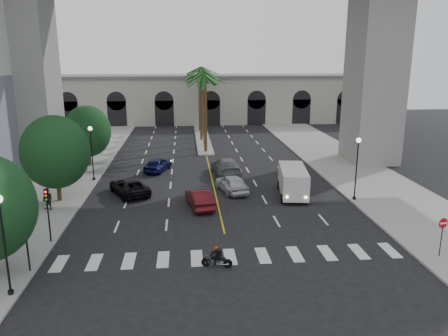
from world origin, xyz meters
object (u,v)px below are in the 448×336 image
at_px(car_d, 226,166).
at_px(lamp_post_left_near, 3,237).
at_px(lamp_post_left_far, 92,149).
at_px(do_not_enter_sign, 442,229).
at_px(traffic_signal_far, 47,206).
at_px(motorcycle_rider, 218,258).
at_px(car_e, 158,164).
at_px(traffic_signal_near, 25,231).
at_px(cargo_van, 293,181).
at_px(car_c, 129,186).
at_px(car_b, 200,198).
at_px(car_a, 232,183).
at_px(pedestrian_b, 48,199).
at_px(lamp_post_right, 357,163).
at_px(pedestrian_a, 11,234).

bearing_deg(car_d, lamp_post_left_near, 53.78).
relative_size(lamp_post_left_far, do_not_enter_sign, 2.09).
bearing_deg(car_d, traffic_signal_far, 44.97).
relative_size(motorcycle_rider, car_e, 0.41).
xyz_separation_m(motorcycle_rider, car_e, (-4.62, 22.06, 0.16)).
height_order(traffic_signal_near, do_not_enter_sign, traffic_signal_near).
relative_size(motorcycle_rider, cargo_van, 0.30).
distance_m(lamp_post_left_near, traffic_signal_far, 6.54).
bearing_deg(car_d, car_c, 27.40).
relative_size(traffic_signal_far, motorcycle_rider, 2.07).
bearing_deg(car_d, car_b, 66.61).
bearing_deg(lamp_post_left_near, lamp_post_left_far, 90.00).
distance_m(car_c, do_not_enter_sign, 24.55).
bearing_deg(car_b, car_d, -117.42).
bearing_deg(car_a, do_not_enter_sign, 112.72).
bearing_deg(pedestrian_b, lamp_post_left_near, -52.89).
xyz_separation_m(lamp_post_right, car_b, (-12.90, -0.42, -2.48)).
distance_m(traffic_signal_far, car_c, 10.87).
bearing_deg(cargo_van, car_b, -156.37).
relative_size(lamp_post_right, car_d, 0.92).
height_order(traffic_signal_far, do_not_enter_sign, traffic_signal_far).
bearing_deg(car_a, car_d, -105.18).
bearing_deg(lamp_post_left_near, traffic_signal_far, 89.12).
bearing_deg(traffic_signal_far, car_e, 71.83).
height_order(traffic_signal_far, cargo_van, traffic_signal_far).
distance_m(motorcycle_rider, car_d, 20.46).
relative_size(pedestrian_a, do_not_enter_sign, 0.64).
bearing_deg(pedestrian_a, car_c, 49.46).
relative_size(traffic_signal_near, car_b, 0.81).
height_order(lamp_post_left_far, cargo_van, lamp_post_left_far).
bearing_deg(pedestrian_b, car_a, 43.43).
relative_size(traffic_signal_far, car_e, 0.84).
bearing_deg(pedestrian_a, car_b, 18.05).
relative_size(car_e, pedestrian_a, 2.67).
xyz_separation_m(car_d, pedestrian_a, (-15.08, -16.60, 0.12)).
relative_size(traffic_signal_near, car_c, 0.70).
xyz_separation_m(lamp_post_left_far, car_e, (5.94, 3.30, -2.48)).
height_order(car_a, pedestrian_a, pedestrian_a).
bearing_deg(cargo_van, motorcycle_rider, -112.58).
xyz_separation_m(lamp_post_left_far, car_c, (3.92, -4.48, -2.50)).
distance_m(lamp_post_right, traffic_signal_near, 25.02).
height_order(car_c, cargo_van, cargo_van).
distance_m(car_a, car_d, 6.13).
height_order(lamp_post_right, traffic_signal_near, lamp_post_right).
xyz_separation_m(lamp_post_right, motorcycle_rider, (-12.24, -10.76, -2.64)).
xyz_separation_m(lamp_post_right, car_d, (-9.84, 9.56, -2.38)).
relative_size(lamp_post_left_far, car_e, 1.23).
relative_size(lamp_post_right, car_e, 1.23).
xyz_separation_m(car_c, cargo_van, (14.10, -1.67, 0.63)).
height_order(traffic_signal_far, motorcycle_rider, traffic_signal_far).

